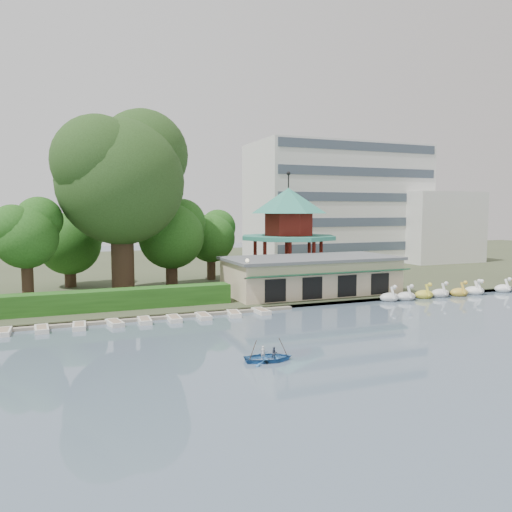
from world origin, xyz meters
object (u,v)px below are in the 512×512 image
rowboat_with_passengers (269,354)px  boathouse (311,275)px  pavilion (288,225)px  big_tree (122,172)px  dock (103,321)px

rowboat_with_passengers → boathouse: bearing=55.6°
pavilion → big_tree: bearing=-169.7°
dock → rowboat_with_passengers: bearing=-59.9°
boathouse → big_tree: size_ratio=0.94×
pavilion → big_tree: (-20.82, -3.79, 5.70)m
boathouse → rowboat_with_passengers: bearing=-124.4°
boathouse → big_tree: big_tree is taller
rowboat_with_passengers → dock: bearing=120.1°
boathouse → dock: bearing=-167.8°
boathouse → pavilion: bearing=78.7°
boathouse → rowboat_with_passengers: boathouse is taller
boathouse → big_tree: bearing=161.7°
dock → pavilion: pavilion is taller
rowboat_with_passengers → pavilion: bearing=62.5°
pavilion → rowboat_with_passengers: (-15.41, -29.62, -7.05)m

